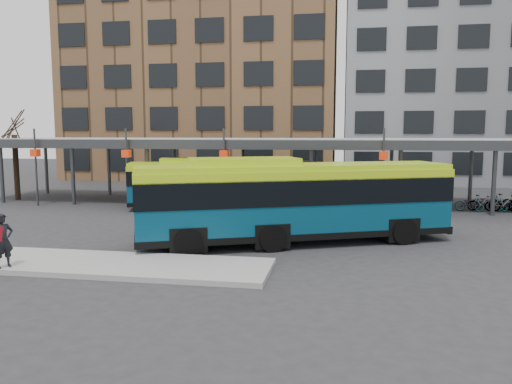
# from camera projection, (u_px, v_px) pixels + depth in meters

# --- Properties ---
(ground) EXTENTS (120.00, 120.00, 0.00)m
(ground) POSITION_uv_depth(u_px,v_px,m) (242.00, 251.00, 19.27)
(ground) COLOR #28282B
(ground) RESTS_ON ground
(boarding_island) EXTENTS (14.00, 3.00, 0.18)m
(boarding_island) POSITION_uv_depth(u_px,v_px,m) (70.00, 263.00, 17.24)
(boarding_island) COLOR gray
(boarding_island) RESTS_ON ground
(canopy) EXTENTS (40.00, 6.53, 4.80)m
(canopy) POSITION_uv_depth(u_px,v_px,m) (281.00, 143.00, 31.41)
(canopy) COLOR #999B9E
(canopy) RESTS_ON ground
(tree) EXTENTS (1.64, 1.64, 5.60)m
(tree) POSITION_uv_depth(u_px,v_px,m) (16.00, 164.00, 33.73)
(tree) COLOR black
(tree) RESTS_ON ground
(building_brick) EXTENTS (26.00, 14.00, 22.00)m
(building_brick) POSITION_uv_depth(u_px,v_px,m) (207.00, 69.00, 50.94)
(building_brick) COLOR brown
(building_brick) RESTS_ON ground
(building_grey) EXTENTS (24.00, 14.00, 20.00)m
(building_grey) POSITION_uv_depth(u_px,v_px,m) (476.00, 74.00, 46.73)
(building_grey) COLOR slate
(building_grey) RESTS_ON ground
(bus_front) EXTENTS (12.97, 7.56, 3.56)m
(bus_front) POSITION_uv_depth(u_px,v_px,m) (293.00, 199.00, 20.51)
(bus_front) COLOR navy
(bus_front) RESTS_ON ground
(bus_rear) EXTENTS (11.26, 5.29, 3.04)m
(bus_rear) POSITION_uv_depth(u_px,v_px,m) (222.00, 182.00, 30.09)
(bus_rear) COLOR navy
(bus_rear) RESTS_ON ground
(pedestrian) EXTENTS (0.69, 0.78, 1.79)m
(pedestrian) POSITION_uv_depth(u_px,v_px,m) (3.00, 240.00, 16.22)
(pedestrian) COLOR black
(pedestrian) RESTS_ON boarding_island
(bike_rack) EXTENTS (5.35, 1.47, 1.07)m
(bike_rack) POSITION_uv_depth(u_px,v_px,m) (502.00, 203.00, 28.91)
(bike_rack) COLOR slate
(bike_rack) RESTS_ON ground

